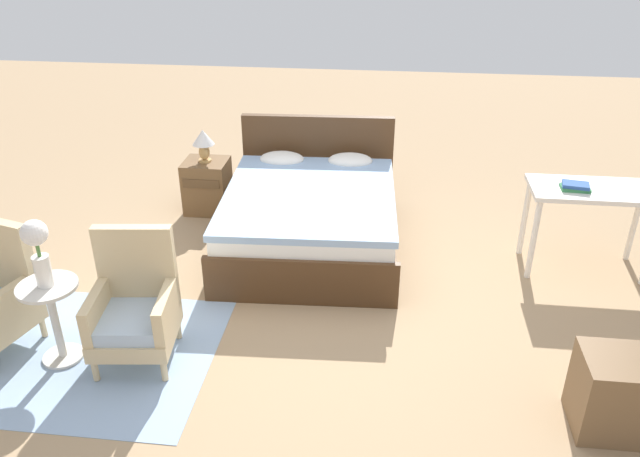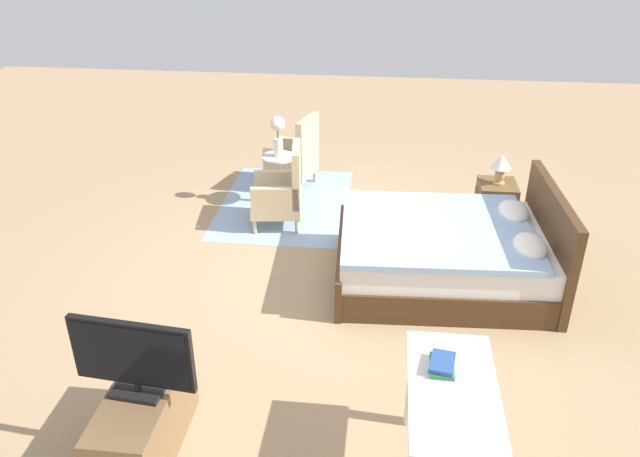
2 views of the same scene
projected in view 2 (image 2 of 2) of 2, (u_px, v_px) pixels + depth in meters
The scene contains 13 objects.
ground_plane at pixel (335, 287), 5.90m from camera, with size 16.00×16.00×0.00m, color #A38460.
floor_rug at pixel (285, 203), 7.53m from camera, with size 2.10×1.50×0.01m.
bed at pixel (448, 253), 5.88m from camera, with size 1.64×2.05×0.96m.
armchair_by_window_left at pixel (295, 158), 7.81m from camera, with size 0.67×0.67×0.92m.
armchair_by_window_right at pixel (281, 193), 6.88m from camera, with size 0.60×0.60×0.92m.
side_table at pixel (279, 174), 7.36m from camera, with size 0.40×0.40×0.61m.
flower_vase at pixel (278, 132), 7.12m from camera, with size 0.17×0.17×0.48m.
nightstand at pixel (495, 206), 6.85m from camera, with size 0.44×0.41×0.54m.
table_lamp at pixel (501, 165), 6.62m from camera, with size 0.22×0.22×0.33m.
tv_stand at pixel (144, 422), 4.04m from camera, with size 0.96×0.40×0.51m.
tv_flatscreen at pixel (133, 358), 3.79m from camera, with size 0.23×0.79×0.54m.
vanity_desk at pixel (451, 404), 3.63m from camera, with size 1.04×0.52×0.77m.
book_stack at pixel (442, 364), 3.72m from camera, with size 0.23×0.18×0.06m.
Camera 2 is at (4.94, 0.41, 3.25)m, focal length 35.00 mm.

